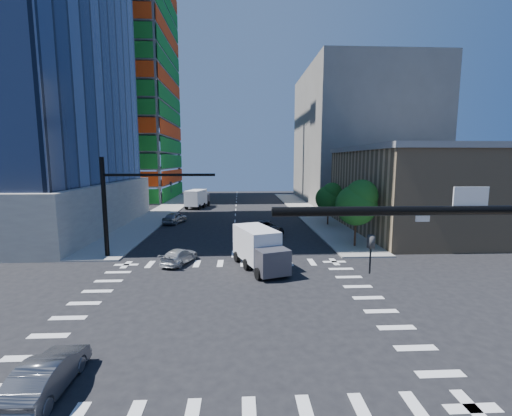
{
  "coord_description": "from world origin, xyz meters",
  "views": [
    {
      "loc": [
        0.71,
        -19.75,
        8.78
      ],
      "look_at": [
        2.05,
        8.0,
        4.97
      ],
      "focal_mm": 24.0,
      "sensor_mm": 36.0,
      "label": 1
    }
  ],
  "objects": [
    {
      "name": "bg_building_ne",
      "position": [
        27.0,
        55.0,
        14.0
      ],
      "size": [
        24.0,
        30.0,
        28.0
      ],
      "primitive_type": "cube",
      "color": "slate",
      "rests_on": "ground"
    },
    {
      "name": "car_nb_far",
      "position": [
        3.88,
        20.76,
        0.78
      ],
      "size": [
        4.6,
        6.22,
        1.57
      ],
      "primitive_type": "imported",
      "rotation": [
        0.0,
        0.0,
        0.4
      ],
      "color": "black",
      "rests_on": "ground"
    },
    {
      "name": "tree_north",
      "position": [
        12.93,
        25.9,
        3.99
      ],
      "size": [
        3.54,
        3.52,
        5.78
      ],
      "color": "#382316",
      "rests_on": "sidewalk_ne"
    },
    {
      "name": "ground",
      "position": [
        0.0,
        0.0,
        0.0
      ],
      "size": [
        160.0,
        160.0,
        0.0
      ],
      "primitive_type": "plane",
      "color": "black",
      "rests_on": "ground"
    },
    {
      "name": "sidewalk_ne",
      "position": [
        12.5,
        40.0,
        0.07
      ],
      "size": [
        5.0,
        60.0,
        0.15
      ],
      "primitive_type": "cube",
      "color": "#9A9891",
      "rests_on": "ground"
    },
    {
      "name": "road_markings",
      "position": [
        0.0,
        0.0,
        0.01
      ],
      "size": [
        20.0,
        20.0,
        0.01
      ],
      "primitive_type": "cube",
      "color": "silver",
      "rests_on": "ground"
    },
    {
      "name": "sidewalk_nw",
      "position": [
        -12.5,
        40.0,
        0.07
      ],
      "size": [
        5.0,
        60.0,
        0.15
      ],
      "primitive_type": "cube",
      "color": "#9A9891",
      "rests_on": "ground"
    },
    {
      "name": "commercial_building",
      "position": [
        25.0,
        22.0,
        5.31
      ],
      "size": [
        20.5,
        22.5,
        10.6
      ],
      "color": "tan",
      "rests_on": "ground"
    },
    {
      "name": "car_sb_mid",
      "position": [
        -8.48,
        28.61,
        0.81
      ],
      "size": [
        3.2,
        5.08,
        1.61
      ],
      "primitive_type": "imported",
      "rotation": [
        0.0,
        0.0,
        2.85
      ],
      "color": "#9CA0A3",
      "rests_on": "ground"
    },
    {
      "name": "tree_south",
      "position": [
        12.63,
        13.9,
        4.69
      ],
      "size": [
        4.16,
        4.16,
        6.82
      ],
      "color": "#382316",
      "rests_on": "sidewalk_ne"
    },
    {
      "name": "car_sb_cross",
      "position": [
        -6.66,
        -7.33,
        0.71
      ],
      "size": [
        1.52,
        4.3,
        1.41
      ],
      "primitive_type": "imported",
      "rotation": [
        0.0,
        0.0,
        3.14
      ],
      "color": "#535458",
      "rests_on": "ground"
    },
    {
      "name": "signal_mast_nw",
      "position": [
        -10.0,
        11.5,
        5.49
      ],
      "size": [
        10.2,
        0.4,
        9.0
      ],
      "color": "black",
      "rests_on": "sidewalk_nw"
    },
    {
      "name": "box_truck_near",
      "position": [
        2.4,
        7.33,
        1.44
      ],
      "size": [
        4.51,
        6.71,
        3.24
      ],
      "rotation": [
        0.0,
        0.0,
        0.33
      ],
      "color": "black",
      "rests_on": "ground"
    },
    {
      "name": "car_sb_near",
      "position": [
        -4.55,
        9.26,
        0.63
      ],
      "size": [
        3.07,
        4.71,
        1.27
      ],
      "primitive_type": "imported",
      "rotation": [
        0.0,
        0.0,
        2.82
      ],
      "color": "silver",
      "rests_on": "ground"
    },
    {
      "name": "construction_building",
      "position": [
        -27.41,
        61.93,
        24.61
      ],
      "size": [
        25.16,
        34.5,
        70.6
      ],
      "color": "slate",
      "rests_on": "ground"
    },
    {
      "name": "box_truck_far",
      "position": [
        -7.19,
        45.2,
        1.52
      ],
      "size": [
        4.21,
        7.0,
        3.43
      ],
      "rotation": [
        0.0,
        0.0,
        2.91
      ],
      "color": "black",
      "rests_on": "ground"
    }
  ]
}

